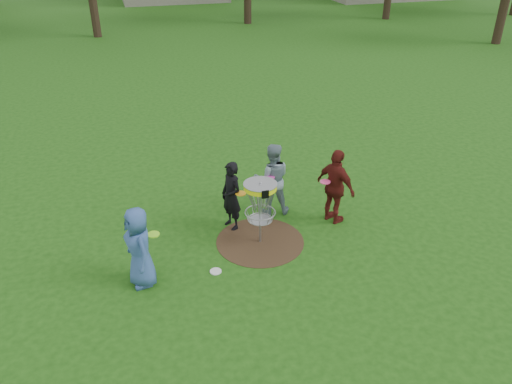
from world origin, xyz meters
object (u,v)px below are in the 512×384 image
object	(u,v)px
player_blue	(139,247)
disc_golf_basket	(260,198)
player_black	(231,196)
player_grey	(272,179)
player_maroon	(336,187)

from	to	relation	value
player_blue	disc_golf_basket	xyz separation A→B (m)	(2.40, 0.65, 0.25)
player_black	player_grey	size ratio (longest dim) A/B	0.92
player_blue	player_black	size ratio (longest dim) A/B	1.02
player_blue	disc_golf_basket	size ratio (longest dim) A/B	1.12
player_black	player_grey	distance (m)	1.07
player_maroon	disc_golf_basket	world-z (taller)	player_maroon
player_maroon	player_grey	bearing A→B (deg)	32.31
player_grey	player_maroon	bearing A→B (deg)	159.74
player_grey	disc_golf_basket	xyz separation A→B (m)	(-0.59, -1.08, 0.20)
player_black	disc_golf_basket	world-z (taller)	player_black
disc_golf_basket	player_maroon	bearing A→B (deg)	10.61
player_blue	player_black	xyz separation A→B (m)	(1.98, 1.36, -0.02)
player_maroon	disc_golf_basket	xyz separation A→B (m)	(-1.76, -0.33, 0.18)
player_grey	disc_golf_basket	distance (m)	1.25
player_blue	player_grey	world-z (taller)	player_grey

